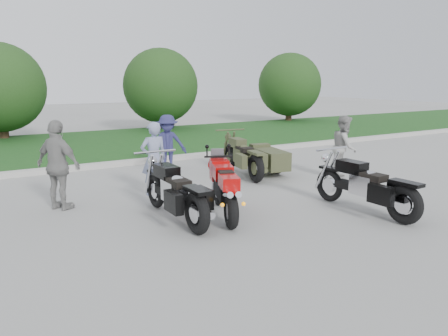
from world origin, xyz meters
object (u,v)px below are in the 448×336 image
cruiser_right (369,188)px  person_stripe (154,159)px  person_denim (168,144)px  cruiser_left (177,195)px  cruiser_sidecar (259,159)px  person_back (59,165)px  sportbike_red (224,187)px  person_grey (344,147)px

cruiser_right → person_stripe: 4.56m
person_stripe → person_denim: (1.26, 2.10, -0.03)m
cruiser_left → person_stripe: bearing=80.0°
cruiser_sidecar → person_stripe: bearing=-161.5°
cruiser_right → cruiser_sidecar: same height
cruiser_right → person_back: size_ratio=1.40×
person_stripe → person_denim: 2.45m
cruiser_right → cruiser_sidecar: size_ratio=1.01×
sportbike_red → person_stripe: size_ratio=1.21×
sportbike_red → person_denim: (0.73, 4.27, 0.21)m
sportbike_red → person_back: bearing=161.6°
person_grey → cruiser_sidecar: bearing=98.0°
person_back → sportbike_red: bearing=-163.9°
person_grey → person_back: size_ratio=0.92×
sportbike_red → person_denim: size_ratio=1.25×
cruiser_left → cruiser_right: (3.37, -1.45, -0.01)m
sportbike_red → cruiser_sidecar: sportbike_red is taller
sportbike_red → cruiser_left: bearing=-173.0°
sportbike_red → cruiser_right: bearing=-5.2°
person_back → cruiser_sidecar: bearing=-118.6°
sportbike_red → cruiser_sidecar: size_ratio=0.80×
sportbike_red → cruiser_right: (2.50, -1.23, -0.09)m
cruiser_left → cruiser_right: cruiser_left is taller
cruiser_right → person_denim: bearing=105.3°
sportbike_red → cruiser_right: size_ratio=0.80×
person_grey → person_denim: (-3.62, 3.05, -0.02)m
cruiser_right → person_grey: (1.86, 2.45, 0.33)m
cruiser_right → person_grey: bearing=50.2°
sportbike_red → cruiser_left: size_ratio=0.79×
sportbike_red → person_grey: 4.53m
cruiser_left → person_stripe: person_stripe is taller
cruiser_left → person_back: bearing=132.0°
person_back → person_denim: bearing=-90.9°
cruiser_left → person_stripe: (0.35, 1.95, 0.32)m
person_grey → person_denim: person_grey is taller
cruiser_sidecar → person_grey: person_grey is taller
sportbike_red → person_grey: (4.36, 1.22, 0.24)m
cruiser_sidecar → person_grey: 2.24m
cruiser_sidecar → person_back: bearing=-163.9°
person_grey → person_back: 6.96m
person_stripe → cruiser_sidecar: bearing=-170.2°
cruiser_right → cruiser_sidecar: 3.87m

